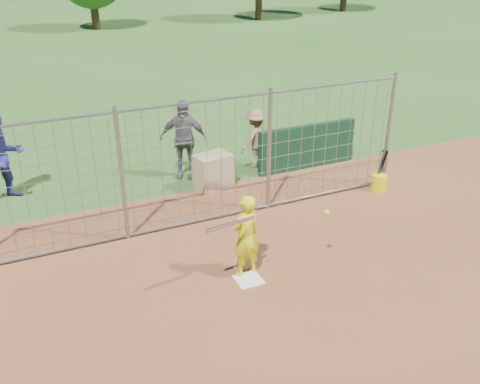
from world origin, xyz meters
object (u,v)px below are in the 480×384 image
batter (246,236)px  bystander_c (255,138)px  equipment_bin (213,171)px  bystander_b (183,139)px  bucket_with_bats (379,180)px  bystander_a (3,157)px

batter → bystander_c: batter is taller
bystander_c → equipment_bin: bearing=4.6°
bystander_b → equipment_bin: size_ratio=2.36×
batter → equipment_bin: 3.56m
bucket_with_bats → equipment_bin: bearing=153.1°
bucket_with_bats → bystander_a: bearing=158.4°
batter → bystander_a: bearing=-66.7°
batter → bystander_b: (0.43, 4.33, 0.20)m
bystander_c → equipment_bin: bystander_c is taller
bystander_b → bucket_with_bats: 4.59m
batter → equipment_bin: bearing=-115.9°
equipment_bin → bucket_with_bats: bucket_with_bats is taller
bystander_c → bucket_with_bats: 3.14m
equipment_bin → bucket_with_bats: bearing=-38.5°
equipment_bin → bucket_with_bats: (3.35, -1.70, -0.15)m
batter → bucket_with_bats: 4.54m
bystander_a → bystander_c: 5.74m
equipment_bin → bystander_c: bearing=15.9°
bystander_a → equipment_bin: size_ratio=2.44×
bystander_a → bystander_b: bystander_a is taller
batter → bystander_c: size_ratio=1.01×
bystander_a → batter: bearing=-76.1°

